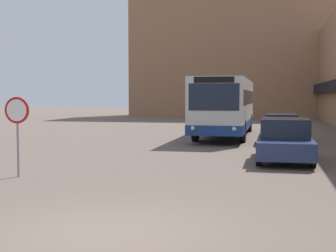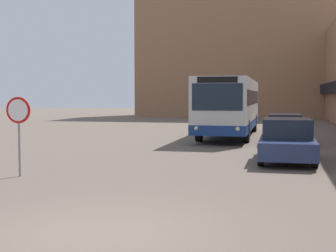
% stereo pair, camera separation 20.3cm
% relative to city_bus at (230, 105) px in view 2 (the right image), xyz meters
% --- Properties ---
extents(ground_plane, '(160.00, 160.00, 0.00)m').
position_rel_city_bus_xyz_m(ground_plane, '(-0.13, -20.00, -1.79)').
color(ground_plane, '#66564C').
extents(building_backdrop_far, '(26.00, 8.00, 15.25)m').
position_rel_city_bus_xyz_m(building_backdrop_far, '(-0.13, 27.20, 5.83)').
color(building_backdrop_far, '#996B4C').
rests_on(building_backdrop_far, ground_plane).
extents(city_bus, '(2.70, 12.08, 3.26)m').
position_rel_city_bus_xyz_m(city_bus, '(0.00, 0.00, 0.00)').
color(city_bus, silver).
rests_on(city_bus, ground_plane).
extents(parked_car_front, '(1.93, 4.48, 1.53)m').
position_rel_city_bus_xyz_m(parked_car_front, '(3.07, -10.16, -1.03)').
color(parked_car_front, navy).
rests_on(parked_car_front, ground_plane).
extents(parked_car_middle, '(1.80, 4.69, 1.44)m').
position_rel_city_bus_xyz_m(parked_car_middle, '(3.07, -3.66, -1.06)').
color(parked_car_middle, maroon).
rests_on(parked_car_middle, ground_plane).
extents(stop_sign, '(0.76, 0.08, 2.31)m').
position_rel_city_bus_xyz_m(stop_sign, '(-4.53, -15.29, -0.12)').
color(stop_sign, gray).
rests_on(stop_sign, ground_plane).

